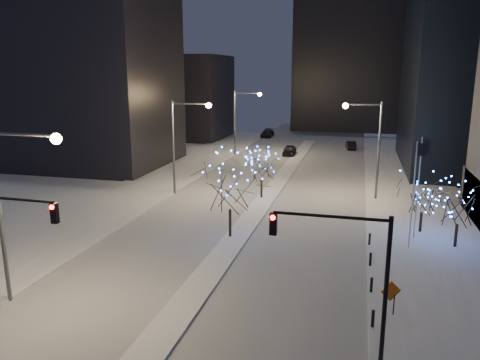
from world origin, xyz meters
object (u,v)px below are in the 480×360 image
(street_lamp_east, at_px, (370,137))
(holiday_tree_plaza_far, at_px, (423,194))
(holiday_tree_median_far, at_px, (262,164))
(street_lamp_w_mid, at_px, (182,134))
(traffic_signal_east, at_px, (350,263))
(car_mid, at_px, (351,145))
(holiday_tree_median_near, at_px, (230,184))
(car_near, at_px, (289,150))
(construction_sign, at_px, (391,294))
(car_far, at_px, (267,133))
(street_lamp_w_far, at_px, (241,114))
(street_lamp_w_near, at_px, (14,193))
(holiday_tree_plaza_near, at_px, (459,205))

(street_lamp_east, xyz_separation_m, holiday_tree_plaza_far, (4.17, -9.83, -3.16))
(street_lamp_east, relative_size, holiday_tree_median_far, 1.89)
(street_lamp_w_mid, distance_m, traffic_signal_east, 31.60)
(car_mid, bearing_deg, holiday_tree_median_near, 72.48)
(street_lamp_east, bearing_deg, car_near, 115.89)
(construction_sign, bearing_deg, traffic_signal_east, -139.75)
(traffic_signal_east, relative_size, car_far, 1.33)
(street_lamp_w_far, relative_size, holiday_tree_plaza_far, 2.02)
(street_lamp_w_mid, bearing_deg, street_lamp_w_far, 90.00)
(street_lamp_w_near, height_order, holiday_tree_plaza_near, street_lamp_w_near)
(street_lamp_w_far, xyz_separation_m, car_near, (7.40, 1.94, -5.71))
(street_lamp_w_near, relative_size, car_mid, 2.35)
(holiday_tree_median_far, height_order, holiday_tree_plaza_far, holiday_tree_median_far)
(street_lamp_w_far, height_order, holiday_tree_median_far, street_lamp_w_far)
(holiday_tree_median_near, height_order, holiday_tree_plaza_near, holiday_tree_median_near)
(car_mid, relative_size, holiday_tree_plaza_near, 0.84)
(car_far, bearing_deg, street_lamp_w_near, -90.37)
(car_mid, xyz_separation_m, construction_sign, (3.39, -56.95, 0.61))
(street_lamp_w_mid, xyz_separation_m, street_lamp_east, (19.02, 3.00, -0.05))
(car_near, height_order, car_mid, car_near)
(traffic_signal_east, height_order, holiday_tree_plaza_far, traffic_signal_east)
(street_lamp_w_mid, relative_size, holiday_tree_plaza_far, 2.02)
(street_lamp_east, height_order, holiday_tree_median_far, street_lamp_east)
(holiday_tree_plaza_near, height_order, construction_sign, holiday_tree_plaza_near)
(holiday_tree_median_near, height_order, construction_sign, holiday_tree_median_near)
(holiday_tree_median_far, xyz_separation_m, construction_sign, (11.60, -21.85, -2.33))
(construction_sign, bearing_deg, holiday_tree_median_far, 93.64)
(car_mid, bearing_deg, car_near, 35.09)
(holiday_tree_plaza_near, bearing_deg, construction_sign, -114.35)
(street_lamp_w_near, distance_m, holiday_tree_median_near, 15.84)
(holiday_tree_plaza_near, bearing_deg, traffic_signal_east, -114.66)
(street_lamp_w_mid, xyz_separation_m, traffic_signal_east, (17.88, -26.00, -1.74))
(holiday_tree_plaza_far, bearing_deg, street_lamp_w_near, -141.93)
(holiday_tree_plaza_near, relative_size, construction_sign, 2.61)
(traffic_signal_east, xyz_separation_m, holiday_tree_plaza_far, (5.32, 19.17, -1.47))
(street_lamp_w_near, relative_size, holiday_tree_median_far, 1.89)
(traffic_signal_east, height_order, construction_sign, traffic_signal_east)
(holiday_tree_median_near, bearing_deg, car_far, 98.24)
(traffic_signal_east, bearing_deg, car_mid, 91.14)
(street_lamp_w_mid, xyz_separation_m, holiday_tree_plaza_near, (25.33, -9.76, -3.12))
(street_lamp_w_far, bearing_deg, traffic_signal_east, -70.68)
(street_lamp_w_mid, relative_size, car_mid, 2.35)
(street_lamp_w_mid, bearing_deg, car_far, 90.08)
(car_far, distance_m, holiday_tree_plaza_near, 62.20)
(street_lamp_w_far, relative_size, car_mid, 2.35)
(street_lamp_w_mid, height_order, construction_sign, street_lamp_w_mid)
(street_lamp_w_near, xyz_separation_m, traffic_signal_east, (17.88, -1.00, -1.74))
(street_lamp_east, relative_size, holiday_tree_plaza_far, 2.02)
(street_lamp_w_near, height_order, car_far, street_lamp_w_near)
(traffic_signal_east, height_order, car_near, traffic_signal_east)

